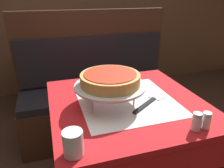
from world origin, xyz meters
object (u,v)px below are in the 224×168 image
(pepper_shaker, at_px, (206,120))
(pizza_server, at_px, (150,102))
(salt_shaker, at_px, (197,122))
(dining_table_front, at_px, (126,118))
(water_glass_near, at_px, (73,143))
(pizza_pan_stand, at_px, (110,86))
(booth_bench, at_px, (97,100))
(deep_dish_pizza, at_px, (110,79))
(dining_table_rear, at_px, (49,55))
(condiment_caddy, at_px, (54,40))

(pepper_shaker, bearing_deg, pizza_server, 113.94)
(salt_shaker, bearing_deg, dining_table_front, 118.55)
(water_glass_near, bearing_deg, dining_table_front, 45.21)
(salt_shaker, bearing_deg, pizza_pan_stand, 130.54)
(booth_bench, relative_size, deep_dish_pizza, 4.61)
(dining_table_front, xyz_separation_m, dining_table_rear, (-0.35, 1.55, -0.03))
(water_glass_near, distance_m, pepper_shaker, 0.56)
(dining_table_front, bearing_deg, booth_bench, 88.37)
(pizza_server, bearing_deg, water_glass_near, -147.75)
(water_glass_near, xyz_separation_m, condiment_caddy, (0.06, 1.91, -0.02))
(dining_table_front, xyz_separation_m, booth_bench, (0.02, 0.79, -0.29))
(booth_bench, distance_m, pizza_server, 0.94)
(pizza_server, relative_size, condiment_caddy, 1.54)
(dining_table_front, distance_m, pizza_server, 0.16)
(pepper_shaker, bearing_deg, dining_table_front, 124.57)
(pizza_pan_stand, relative_size, condiment_caddy, 2.11)
(deep_dish_pizza, height_order, water_glass_near, deep_dish_pizza)
(water_glass_near, relative_size, pepper_shaker, 1.31)
(pizza_pan_stand, distance_m, pepper_shaker, 0.46)
(booth_bench, distance_m, pepper_shaker, 1.22)
(dining_table_rear, bearing_deg, pepper_shaker, -73.00)
(pizza_server, distance_m, salt_shaker, 0.29)
(pizza_pan_stand, distance_m, deep_dish_pizza, 0.04)
(deep_dish_pizza, distance_m, salt_shaker, 0.44)
(salt_shaker, bearing_deg, condiment_caddy, 103.39)
(deep_dish_pizza, height_order, pizza_server, deep_dish_pizza)
(pepper_shaker, distance_m, condiment_caddy, 1.97)
(dining_table_rear, distance_m, booth_bench, 0.89)
(deep_dish_pizza, relative_size, pizza_server, 1.13)
(booth_bench, xyz_separation_m, pepper_shaker, (0.21, -1.12, 0.43))
(pizza_server, bearing_deg, dining_table_front, 152.10)
(booth_bench, relative_size, salt_shaker, 17.30)
(salt_shaker, relative_size, condiment_caddy, 0.46)
(dining_table_front, relative_size, booth_bench, 0.59)
(salt_shaker, distance_m, condiment_caddy, 1.96)
(pepper_shaker, bearing_deg, salt_shaker, 180.00)
(pizza_server, distance_m, condiment_caddy, 1.68)
(dining_table_rear, relative_size, water_glass_near, 7.57)
(salt_shaker, bearing_deg, water_glass_near, 179.82)
(dining_table_rear, height_order, salt_shaker, salt_shaker)
(booth_bench, relative_size, pepper_shaker, 18.69)
(pepper_shaker, bearing_deg, booth_bench, 100.42)
(dining_table_rear, bearing_deg, dining_table_front, -77.39)
(pepper_shaker, bearing_deg, pizza_pan_stand, 135.14)
(water_glass_near, height_order, pepper_shaker, water_glass_near)
(pizza_pan_stand, bearing_deg, pizza_server, -13.02)
(pizza_pan_stand, xyz_separation_m, salt_shaker, (0.28, -0.32, -0.06))
(dining_table_rear, xyz_separation_m, salt_shaker, (0.53, -1.89, 0.17))
(pepper_shaker, bearing_deg, dining_table_rear, 107.00)
(booth_bench, bearing_deg, deep_dish_pizza, -98.36)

